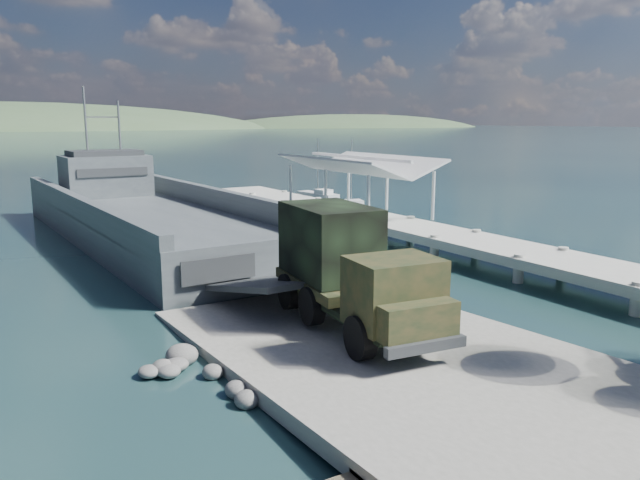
# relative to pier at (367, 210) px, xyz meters

# --- Properties ---
(ground) EXTENTS (1400.00, 1400.00, 0.00)m
(ground) POSITION_rel_pier_xyz_m (-13.00, -18.77, -1.60)
(ground) COLOR #1B3A41
(ground) RESTS_ON ground
(boat_ramp) EXTENTS (10.00, 18.00, 0.50)m
(boat_ramp) POSITION_rel_pier_xyz_m (-13.00, -19.77, -1.35)
(boat_ramp) COLOR gray
(boat_ramp) RESTS_ON ground
(shoreline_rocks) EXTENTS (3.20, 5.60, 0.90)m
(shoreline_rocks) POSITION_rel_pier_xyz_m (-19.20, -18.27, -1.60)
(shoreline_rocks) COLOR #5D5C5A
(shoreline_rocks) RESTS_ON ground
(distant_headlands) EXTENTS (1000.00, 240.00, 48.00)m
(distant_headlands) POSITION_rel_pier_xyz_m (37.00, 541.23, -1.60)
(distant_headlands) COLOR #415A38
(distant_headlands) RESTS_ON ground
(pier) EXTENTS (6.40, 44.00, 6.10)m
(pier) POSITION_rel_pier_xyz_m (0.00, 0.00, 0.00)
(pier) COLOR #AFAFA5
(pier) RESTS_ON ground
(landing_craft) EXTENTS (10.62, 37.55, 11.06)m
(landing_craft) POSITION_rel_pier_xyz_m (-13.40, 5.33, -0.70)
(landing_craft) COLOR #434C50
(landing_craft) RESTS_ON ground
(military_truck) EXTENTS (3.69, 9.06, 4.09)m
(military_truck) POSITION_rel_pier_xyz_m (-12.82, -16.96, 0.93)
(military_truck) COLOR black
(military_truck) RESTS_ON boat_ramp
(soldier) EXTENTS (0.78, 0.68, 1.80)m
(soldier) POSITION_rel_pier_xyz_m (-14.22, -19.54, -0.20)
(soldier) COLOR black
(soldier) RESTS_ON boat_ramp
(sailboat_near) EXTENTS (3.01, 5.35, 6.26)m
(sailboat_near) POSITION_rel_pier_xyz_m (4.92, 9.21, -1.27)
(sailboat_near) COLOR silver
(sailboat_near) RESTS_ON ground
(sailboat_far) EXTENTS (2.09, 5.14, 6.08)m
(sailboat_far) POSITION_rel_pier_xyz_m (6.79, 17.81, -1.28)
(sailboat_far) COLOR silver
(sailboat_far) RESTS_ON ground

